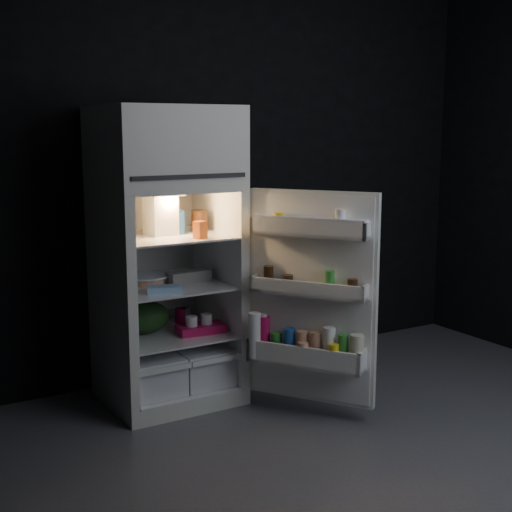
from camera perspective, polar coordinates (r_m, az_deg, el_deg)
floor at (r=3.85m, az=10.46°, el=-15.36°), size 4.00×3.40×0.00m
wall_back at (r=4.89m, az=-2.32°, el=6.65°), size 4.00×0.00×2.70m
refrigerator at (r=4.31m, az=-7.33°, el=0.83°), size 0.76×0.71×1.78m
fridge_door at (r=4.06m, az=4.32°, el=-3.69°), size 0.57×0.70×1.22m
milk_jug at (r=4.26m, az=-7.65°, el=3.30°), size 0.17×0.17×0.24m
mayo_jar at (r=4.29m, az=-6.43°, el=2.70°), size 0.12×0.12×0.14m
jam_jar at (r=4.39m, az=-4.54°, el=2.83°), size 0.12×0.12×0.13m
amber_bottle at (r=4.30m, az=-10.49°, el=3.14°), size 0.10×0.10×0.22m
small_carton at (r=4.10m, az=-4.48°, el=2.10°), size 0.09×0.08×0.10m
egg_carton at (r=4.36m, az=-5.41°, el=-1.65°), size 0.28×0.12×0.07m
pie at (r=4.38m, az=-8.82°, el=-1.86°), size 0.33×0.33×0.04m
flat_package at (r=4.09m, az=-7.31°, el=-2.67°), size 0.22×0.16×0.04m
wrapped_pkg at (r=4.48m, az=-5.87°, el=-1.45°), size 0.15×0.14×0.05m
produce_bag at (r=4.38m, az=-8.89°, el=-4.86°), size 0.35×0.32×0.20m
yogurt_tray at (r=4.36m, az=-4.45°, el=-5.81°), size 0.30×0.18×0.05m
small_can_red at (r=4.60m, az=-6.05°, el=-4.73°), size 0.09×0.09×0.09m
small_can_silver at (r=4.61m, az=-5.66°, el=-4.70°), size 0.07×0.07×0.09m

